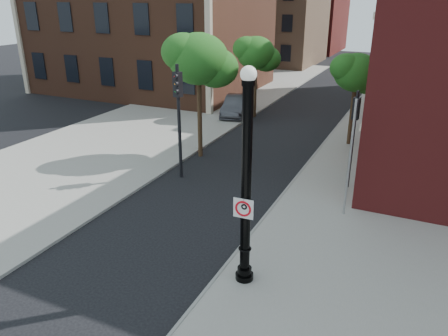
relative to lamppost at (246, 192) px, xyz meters
The scene contains 15 objects.
ground 4.16m from the lamppost, behind, with size 120.00×120.00×0.00m, color black.
sidewalk_right 11.05m from the lamppost, 72.88° to the left, with size 8.00×60.00×0.12m, color gray.
sidewalk_left 21.91m from the lamppost, 123.13° to the left, with size 10.00×50.00×0.12m, color gray.
curb_edge 10.63m from the lamppost, 94.58° to the left, with size 0.10×60.00×0.14m, color gray.
bg_building_tan_a 46.71m from the lamppost, 108.60° to the left, with size 12.00×12.00×12.00m, color #876349.
bg_building_red 60.08m from the lamppost, 104.33° to the left, with size 12.00×12.00×10.00m, color maroon.
lamppost is the anchor object (origin of this frame).
no_parking_sign 0.46m from the lamppost, 91.59° to the right, with size 0.60×0.08×0.60m.
parked_car 19.78m from the lamppost, 114.22° to the left, with size 1.55×4.43×1.46m, color #333338.
traffic_signal_left 8.68m from the lamppost, 133.14° to the left, with size 0.39×0.46×5.35m.
traffic_signal_right 8.39m from the lamppost, 79.08° to the left, with size 0.30×0.37×4.48m.
utility_pole 5.93m from the lamppost, 70.84° to the left, with size 0.09×0.09×4.72m, color #999999.
street_tree_a 11.55m from the lamppost, 124.38° to the left, with size 3.59×3.24×6.46m.
street_tree_b 19.44m from the lamppost, 110.33° to the left, with size 3.10×2.80×5.58m.
street_tree_c 14.61m from the lamppost, 87.81° to the left, with size 2.91×2.63×5.25m.
Camera 1 is at (7.01, -10.51, 8.21)m, focal length 35.00 mm.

